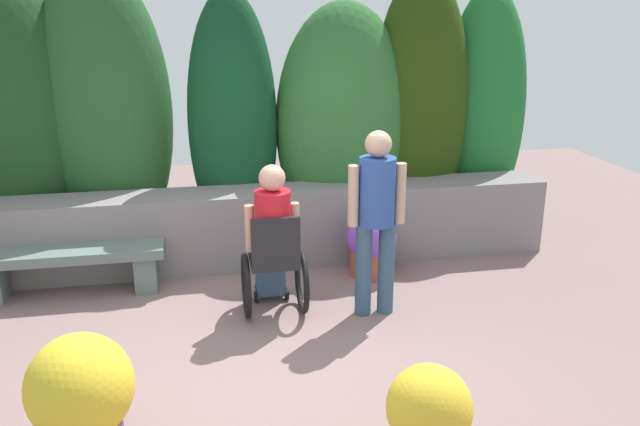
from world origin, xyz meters
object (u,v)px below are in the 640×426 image
(stone_bench, at_px, (70,262))
(flower_pot_terracotta_by_wall, at_px, (429,416))
(flower_pot_red_accent, at_px, (81,396))
(flower_pot_purple_near, at_px, (371,244))
(person_in_wheelchair, at_px, (273,245))
(person_standing_companion, at_px, (376,212))

(stone_bench, bearing_deg, flower_pot_terracotta_by_wall, -54.72)
(stone_bench, height_order, flower_pot_red_accent, flower_pot_red_accent)
(stone_bench, relative_size, flower_pot_purple_near, 2.69)
(stone_bench, xyz_separation_m, flower_pot_red_accent, (0.47, -2.40, 0.09))
(flower_pot_red_accent, bearing_deg, person_in_wheelchair, 51.48)
(person_in_wheelchair, distance_m, flower_pot_purple_near, 1.25)
(person_standing_companion, distance_m, flower_pot_purple_near, 1.02)
(stone_bench, height_order, flower_pot_purple_near, flower_pot_purple_near)
(flower_pot_red_accent, bearing_deg, person_standing_companion, 34.25)
(flower_pot_terracotta_by_wall, height_order, flower_pot_red_accent, flower_pot_red_accent)
(flower_pot_purple_near, distance_m, flower_pot_red_accent, 3.28)
(person_in_wheelchair, relative_size, person_standing_companion, 0.83)
(person_in_wheelchair, bearing_deg, flower_pot_purple_near, 28.15)
(flower_pot_red_accent, bearing_deg, flower_pot_purple_near, 44.02)
(flower_pot_terracotta_by_wall, bearing_deg, stone_bench, 129.87)
(person_standing_companion, bearing_deg, flower_pot_terracotta_by_wall, -98.35)
(stone_bench, xyz_separation_m, person_in_wheelchair, (1.79, -0.74, 0.32))
(person_in_wheelchair, xyz_separation_m, person_standing_companion, (0.85, -0.18, 0.30))
(person_standing_companion, xyz_separation_m, flower_pot_purple_near, (0.19, 0.80, -0.60))
(stone_bench, relative_size, person_standing_companion, 1.06)
(stone_bench, bearing_deg, flower_pot_red_accent, -83.57)
(person_standing_companion, relative_size, flower_pot_purple_near, 2.54)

